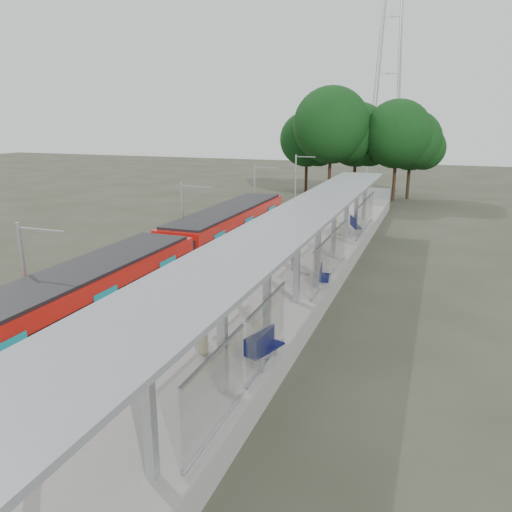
{
  "coord_description": "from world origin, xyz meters",
  "views": [
    {
      "loc": [
        7.57,
        -6.26,
        8.95
      ],
      "look_at": [
        -0.73,
        16.23,
        2.3
      ],
      "focal_mm": 35.0,
      "sensor_mm": 36.0,
      "label": 1
    }
  ],
  "objects_px": {
    "train": "(172,263)",
    "info_pillar_far": "(335,223)",
    "bench_mid": "(323,276)",
    "bench_near": "(263,346)",
    "litter_bin": "(295,263)",
    "bench_far": "(355,225)",
    "info_pillar_near": "(203,334)"
  },
  "relations": [
    {
      "from": "bench_near",
      "to": "info_pillar_far",
      "type": "relative_size",
      "value": 0.95
    },
    {
      "from": "train",
      "to": "bench_near",
      "type": "xyz_separation_m",
      "value": [
        7.0,
        -6.35,
        -0.47
      ]
    },
    {
      "from": "bench_mid",
      "to": "info_pillar_near",
      "type": "relative_size",
      "value": 0.93
    },
    {
      "from": "bench_mid",
      "to": "bench_far",
      "type": "xyz_separation_m",
      "value": [
        -0.48,
        12.13,
        0.09
      ]
    },
    {
      "from": "bench_near",
      "to": "bench_far",
      "type": "height_order",
      "value": "bench_far"
    },
    {
      "from": "bench_near",
      "to": "bench_mid",
      "type": "xyz_separation_m",
      "value": [
        0.11,
        8.49,
        -0.06
      ]
    },
    {
      "from": "bench_far",
      "to": "info_pillar_near",
      "type": "relative_size",
      "value": 1.09
    },
    {
      "from": "train",
      "to": "bench_near",
      "type": "bearing_deg",
      "value": -42.22
    },
    {
      "from": "bench_near",
      "to": "bench_mid",
      "type": "height_order",
      "value": "bench_near"
    },
    {
      "from": "info_pillar_far",
      "to": "litter_bin",
      "type": "bearing_deg",
      "value": -73.39
    },
    {
      "from": "info_pillar_far",
      "to": "litter_bin",
      "type": "xyz_separation_m",
      "value": [
        -0.2,
        -9.58,
        -0.32
      ]
    },
    {
      "from": "info_pillar_far",
      "to": "bench_far",
      "type": "bearing_deg",
      "value": 43.23
    },
    {
      "from": "train",
      "to": "bench_mid",
      "type": "distance_m",
      "value": 7.45
    },
    {
      "from": "train",
      "to": "info_pillar_far",
      "type": "height_order",
      "value": "train"
    },
    {
      "from": "bench_mid",
      "to": "info_pillar_near",
      "type": "distance_m",
      "value": 8.85
    },
    {
      "from": "bench_near",
      "to": "info_pillar_near",
      "type": "distance_m",
      "value": 2.19
    },
    {
      "from": "bench_mid",
      "to": "bench_near",
      "type": "bearing_deg",
      "value": -100.28
    },
    {
      "from": "train",
      "to": "bench_mid",
      "type": "bearing_deg",
      "value": 16.69
    },
    {
      "from": "bench_near",
      "to": "info_pillar_near",
      "type": "xyz_separation_m",
      "value": [
        -2.18,
        -0.06,
        0.12
      ]
    },
    {
      "from": "info_pillar_far",
      "to": "litter_bin",
      "type": "height_order",
      "value": "info_pillar_far"
    },
    {
      "from": "bench_far",
      "to": "bench_near",
      "type": "bearing_deg",
      "value": -111.5
    },
    {
      "from": "info_pillar_near",
      "to": "info_pillar_far",
      "type": "xyz_separation_m",
      "value": [
        0.55,
        20.07,
        0.07
      ]
    },
    {
      "from": "info_pillar_near",
      "to": "litter_bin",
      "type": "bearing_deg",
      "value": 79.43
    },
    {
      "from": "bench_near",
      "to": "info_pillar_far",
      "type": "distance_m",
      "value": 20.08
    },
    {
      "from": "bench_mid",
      "to": "info_pillar_far",
      "type": "bearing_deg",
      "value": 89.06
    },
    {
      "from": "litter_bin",
      "to": "bench_far",
      "type": "bearing_deg",
      "value": 81.81
    },
    {
      "from": "train",
      "to": "info_pillar_far",
      "type": "relative_size",
      "value": 15.69
    },
    {
      "from": "train",
      "to": "info_pillar_near",
      "type": "relative_size",
      "value": 17.18
    },
    {
      "from": "bench_near",
      "to": "bench_far",
      "type": "xyz_separation_m",
      "value": [
        -0.36,
        20.61,
        0.03
      ]
    },
    {
      "from": "bench_near",
      "to": "train",
      "type": "bearing_deg",
      "value": 155.8
    },
    {
      "from": "bench_mid",
      "to": "info_pillar_far",
      "type": "relative_size",
      "value": 0.85
    },
    {
      "from": "info_pillar_near",
      "to": "bench_near",
      "type": "bearing_deg",
      "value": -7.15
    }
  ]
}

